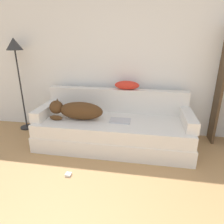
{
  "coord_description": "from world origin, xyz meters",
  "views": [
    {
      "loc": [
        0.23,
        -0.5,
        1.53
      ],
      "look_at": [
        -0.22,
        2.09,
        0.57
      ],
      "focal_mm": 32.0,
      "sensor_mm": 36.0,
      "label": 1
    }
  ],
  "objects_px": {
    "floor_lamp": "(16,54)",
    "power_adapter": "(68,174)",
    "dog": "(76,110)",
    "throw_pillow": "(127,85)",
    "laptop": "(120,121)",
    "couch": "(113,132)"
  },
  "relations": [
    {
      "from": "power_adapter",
      "to": "throw_pillow",
      "type": "bearing_deg",
      "value": 65.09
    },
    {
      "from": "couch",
      "to": "laptop",
      "type": "distance_m",
      "value": 0.25
    },
    {
      "from": "couch",
      "to": "dog",
      "type": "bearing_deg",
      "value": -171.99
    },
    {
      "from": "power_adapter",
      "to": "floor_lamp",
      "type": "bearing_deg",
      "value": 137.08
    },
    {
      "from": "throw_pillow",
      "to": "floor_lamp",
      "type": "bearing_deg",
      "value": -179.03
    },
    {
      "from": "throw_pillow",
      "to": "floor_lamp",
      "type": "height_order",
      "value": "floor_lamp"
    },
    {
      "from": "power_adapter",
      "to": "laptop",
      "type": "bearing_deg",
      "value": 56.43
    },
    {
      "from": "throw_pillow",
      "to": "power_adapter",
      "type": "relative_size",
      "value": 5.78
    },
    {
      "from": "couch",
      "to": "throw_pillow",
      "type": "height_order",
      "value": "throw_pillow"
    },
    {
      "from": "couch",
      "to": "floor_lamp",
      "type": "relative_size",
      "value": 1.44
    },
    {
      "from": "laptop",
      "to": "throw_pillow",
      "type": "bearing_deg",
      "value": 83.59
    },
    {
      "from": "dog",
      "to": "throw_pillow",
      "type": "height_order",
      "value": "throw_pillow"
    },
    {
      "from": "laptop",
      "to": "floor_lamp",
      "type": "height_order",
      "value": "floor_lamp"
    },
    {
      "from": "couch",
      "to": "power_adapter",
      "type": "distance_m",
      "value": 0.94
    },
    {
      "from": "floor_lamp",
      "to": "throw_pillow",
      "type": "bearing_deg",
      "value": 0.97
    },
    {
      "from": "dog",
      "to": "power_adapter",
      "type": "distance_m",
      "value": 0.93
    },
    {
      "from": "laptop",
      "to": "floor_lamp",
      "type": "xyz_separation_m",
      "value": [
        -1.77,
        0.4,
        0.87
      ]
    },
    {
      "from": "laptop",
      "to": "floor_lamp",
      "type": "relative_size",
      "value": 0.19
    },
    {
      "from": "floor_lamp",
      "to": "power_adapter",
      "type": "bearing_deg",
      "value": -42.92
    },
    {
      "from": "floor_lamp",
      "to": "power_adapter",
      "type": "relative_size",
      "value": 23.51
    },
    {
      "from": "laptop",
      "to": "floor_lamp",
      "type": "bearing_deg",
      "value": 166.92
    },
    {
      "from": "dog",
      "to": "floor_lamp",
      "type": "xyz_separation_m",
      "value": [
        -1.12,
        0.42,
        0.74
      ]
    }
  ]
}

